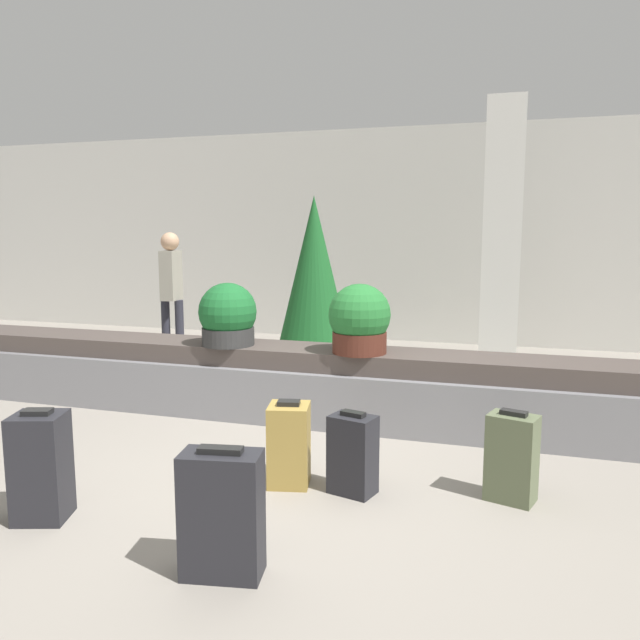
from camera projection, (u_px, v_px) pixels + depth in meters
name	position (u px, v px, depth m)	size (l,w,h in m)	color
ground_plane	(263.00, 473.00, 4.34)	(18.00, 18.00, 0.00)	gray
back_wall	(403.00, 236.00, 9.40)	(18.00, 0.06, 3.20)	beige
carousel	(320.00, 385.00, 5.57)	(8.60, 0.72, 0.65)	gray
pillar	(502.00, 237.00, 7.37)	(0.44, 0.44, 3.20)	silver
suitcase_1	(41.00, 467.00, 3.61)	(0.35, 0.34, 0.66)	#232328
suitcase_2	(289.00, 444.00, 4.12)	(0.32, 0.32, 0.57)	#A3843D
suitcase_3	(353.00, 454.00, 3.98)	(0.32, 0.26, 0.54)	#232328
suitcase_4	(512.00, 458.00, 3.87)	(0.34, 0.27, 0.58)	#5B6647
suitcase_5	(222.00, 514.00, 3.02)	(0.42, 0.27, 0.65)	#232328
potted_plant_0	(360.00, 320.00, 5.26)	(0.53, 0.53, 0.59)	#4C2319
potted_plant_1	(228.00, 317.00, 5.63)	(0.53, 0.53, 0.57)	#2D2D2D
traveler_0	(171.00, 285.00, 7.97)	(0.31, 0.34, 1.66)	#282833
decorated_tree	(314.00, 277.00, 7.40)	(0.93, 0.93, 2.09)	#4C331E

